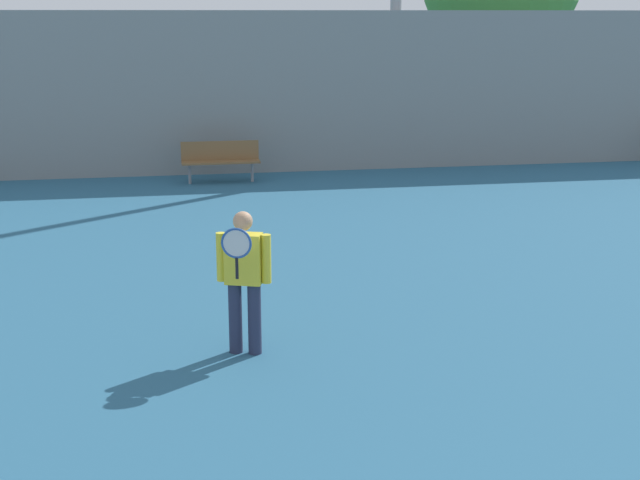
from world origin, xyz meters
The scene contains 3 objects.
tennis_player centered at (-2.03, 6.79, 0.86)m, with size 0.55×0.48×1.52m.
bench_adjacent_court centered at (-1.56, 16.66, 0.53)m, with size 1.64×0.40×0.86m.
back_fence centered at (0.00, 17.66, 1.76)m, with size 27.66×0.06×3.53m.
Camera 1 is at (-2.84, -1.98, 3.46)m, focal length 50.00 mm.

